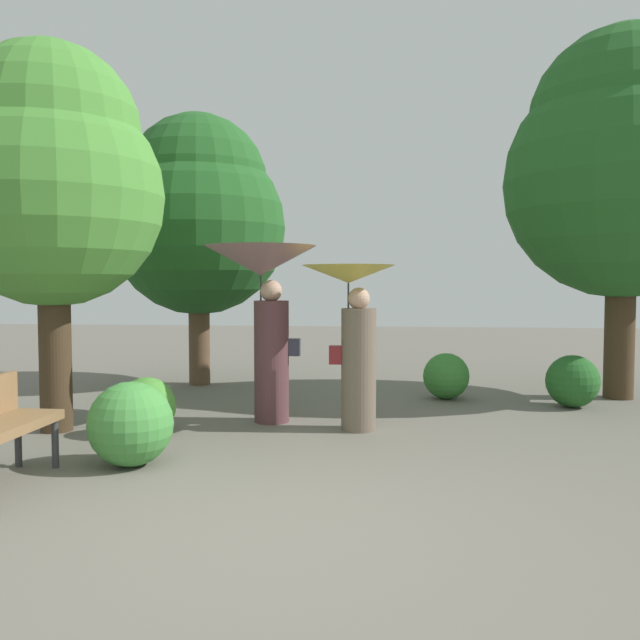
{
  "coord_description": "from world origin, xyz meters",
  "views": [
    {
      "loc": [
        0.84,
        -4.19,
        1.61
      ],
      "look_at": [
        0.0,
        3.82,
        1.15
      ],
      "focal_mm": 37.36,
      "sensor_mm": 36.0,
      "label": 1
    }
  ],
  "objects_px": {
    "tree_near_right": "(624,162)",
    "person_right": "(353,320)",
    "person_left": "(264,290)",
    "tree_mid_left": "(51,176)",
    "tree_near_left": "(198,214)"
  },
  "relations": [
    {
      "from": "person_right",
      "to": "person_left",
      "type": "bearing_deg",
      "value": 68.13
    },
    {
      "from": "tree_near_left",
      "to": "person_left",
      "type": "bearing_deg",
      "value": -59.93
    },
    {
      "from": "person_right",
      "to": "tree_mid_left",
      "type": "bearing_deg",
      "value": 92.05
    },
    {
      "from": "person_left",
      "to": "tree_near_left",
      "type": "distance_m",
      "value": 3.29
    },
    {
      "from": "tree_mid_left",
      "to": "person_right",
      "type": "bearing_deg",
      "value": 6.81
    },
    {
      "from": "person_left",
      "to": "tree_mid_left",
      "type": "distance_m",
      "value": 2.57
    },
    {
      "from": "person_left",
      "to": "person_right",
      "type": "distance_m",
      "value": 1.14
    },
    {
      "from": "person_right",
      "to": "tree_near_right",
      "type": "height_order",
      "value": "tree_near_right"
    },
    {
      "from": "person_left",
      "to": "tree_near_right",
      "type": "xyz_separation_m",
      "value": [
        4.6,
        2.05,
        1.72
      ]
    },
    {
      "from": "person_left",
      "to": "person_right",
      "type": "height_order",
      "value": "person_left"
    },
    {
      "from": "tree_near_left",
      "to": "tree_mid_left",
      "type": "relative_size",
      "value": 1.02
    },
    {
      "from": "tree_near_left",
      "to": "tree_mid_left",
      "type": "height_order",
      "value": "tree_near_left"
    },
    {
      "from": "tree_near_left",
      "to": "person_right",
      "type": "bearing_deg",
      "value": -49.13
    },
    {
      "from": "tree_near_right",
      "to": "person_right",
      "type": "bearing_deg",
      "value": -146.29
    },
    {
      "from": "person_left",
      "to": "person_right",
      "type": "bearing_deg",
      "value": -111.87
    }
  ]
}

